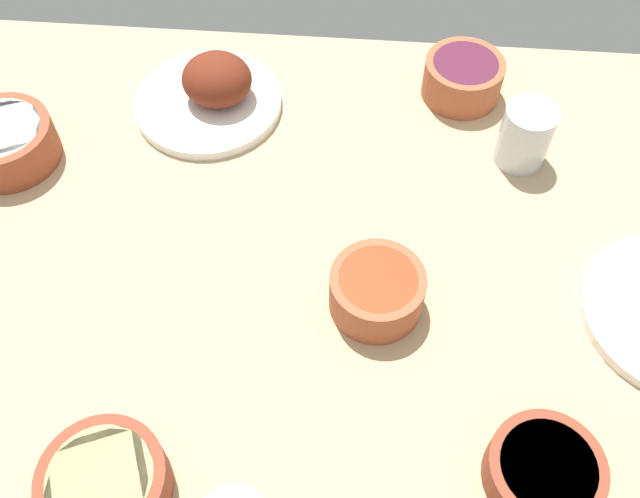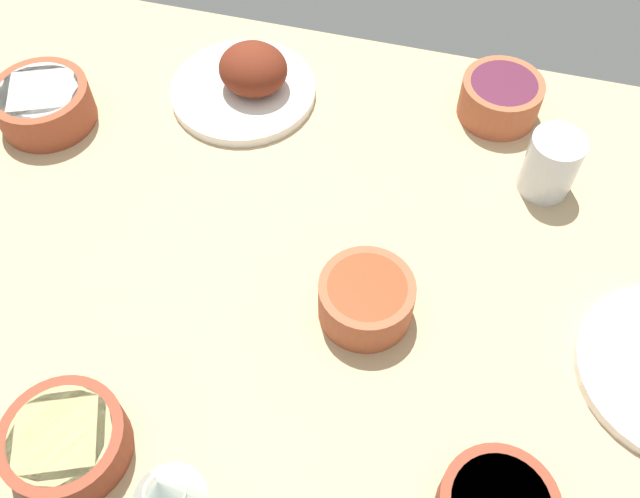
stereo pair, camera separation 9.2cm
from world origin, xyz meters
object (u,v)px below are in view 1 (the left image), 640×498
bowl_sauce (377,290)px  water_tumbler (525,135)px  bowl_potatoes (105,483)px  bowl_soup (544,472)px  plate_far_side (212,91)px  bowl_onions (463,77)px  bowl_cream (5,142)px

bowl_sauce → water_tumbler: (-20.18, -26.74, 1.38)cm
bowl_potatoes → bowl_soup: (-46.77, -5.17, -0.32)cm
plate_far_side → bowl_sauce: plate_far_side is taller
plate_far_side → bowl_onions: (-38.47, -5.81, 0.50)cm
bowl_potatoes → bowl_soup: bearing=-173.7°
bowl_soup → bowl_potatoes: bearing=6.3°
bowl_soup → bowl_cream: 84.35cm
plate_far_side → bowl_soup: bearing=129.7°
bowl_soup → bowl_sauce: bowl_sauce is taller
bowl_onions → bowl_soup: size_ratio=0.97×
bowl_onions → bowl_cream: same height
plate_far_side → bowl_soup: 71.00cm
bowl_soup → water_tumbler: water_tumbler is taller
bowl_soup → bowl_onions: bearing=-83.5°
bowl_sauce → water_tumbler: bearing=-127.0°
bowl_onions → bowl_cream: size_ratio=0.84×
bowl_sauce → plate_far_side: bearing=-52.0°
plate_far_side → bowl_cream: (28.12, 13.19, 0.45)cm
bowl_cream → bowl_potatoes: bearing=119.8°
bowl_onions → plate_far_side: bearing=8.6°
bowl_sauce → water_tumbler: water_tumbler is taller
plate_far_side → bowl_cream: plate_far_side is taller
bowl_onions → water_tumbler: (-8.21, 12.95, 1.33)cm
bowl_potatoes → bowl_cream: 53.72cm
plate_far_side → bowl_onions: bearing=-171.4°
bowl_onions → bowl_sauce: size_ratio=1.03×
bowl_soup → bowl_cream: bearing=-29.4°
bowl_potatoes → plate_far_side: bearing=-91.4°
bowl_sauce → bowl_potatoes: bearing=42.9°
water_tumbler → bowl_soup: bearing=88.4°
plate_far_side → water_tumbler: water_tumbler is taller
bowl_onions → bowl_soup: bearing=96.5°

